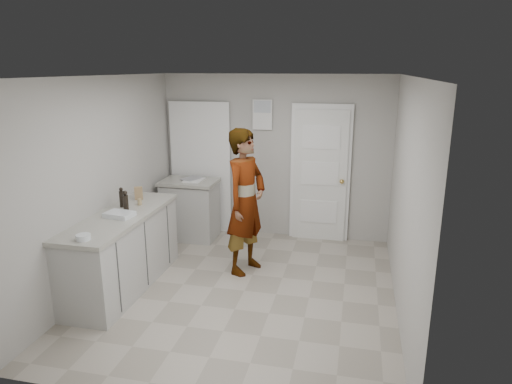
% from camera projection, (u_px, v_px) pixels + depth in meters
% --- Properties ---
extents(ground, '(4.00, 4.00, 0.00)m').
position_uv_depth(ground, '(244.00, 291.00, 5.47)').
color(ground, gray).
rests_on(ground, ground).
extents(room_shell, '(4.00, 4.00, 4.00)m').
position_uv_depth(room_shell, '(264.00, 172.00, 7.07)').
color(room_shell, '#ACA9A3').
rests_on(room_shell, ground).
extents(main_counter, '(0.64, 1.96, 0.93)m').
position_uv_depth(main_counter, '(123.00, 254.00, 5.47)').
color(main_counter, '#BAB9B5').
rests_on(main_counter, ground).
extents(side_counter, '(0.84, 0.61, 0.93)m').
position_uv_depth(side_counter, '(190.00, 211.00, 7.08)').
color(side_counter, '#BAB9B5').
rests_on(side_counter, ground).
extents(person, '(0.66, 0.80, 1.87)m').
position_uv_depth(person, '(246.00, 202.00, 5.80)').
color(person, silver).
rests_on(person, ground).
extents(cake_mix_box, '(0.11, 0.09, 0.17)m').
position_uv_depth(cake_mix_box, '(139.00, 193.00, 5.92)').
color(cake_mix_box, '#98784C').
rests_on(cake_mix_box, main_counter).
extents(spice_jar, '(0.05, 0.05, 0.08)m').
position_uv_depth(spice_jar, '(140.00, 202.00, 5.70)').
color(spice_jar, tan).
rests_on(spice_jar, main_counter).
extents(oil_cruet_a, '(0.06, 0.06, 0.25)m').
position_uv_depth(oil_cruet_a, '(126.00, 201.00, 5.45)').
color(oil_cruet_a, black).
rests_on(oil_cruet_a, main_counter).
extents(oil_cruet_b, '(0.06, 0.06, 0.25)m').
position_uv_depth(oil_cruet_b, '(122.00, 198.00, 5.60)').
color(oil_cruet_b, black).
rests_on(oil_cruet_b, main_counter).
extents(baking_dish, '(0.34, 0.26, 0.06)m').
position_uv_depth(baking_dish, '(119.00, 215.00, 5.25)').
color(baking_dish, silver).
rests_on(baking_dish, main_counter).
extents(egg_bowl, '(0.14, 0.14, 0.06)m').
position_uv_depth(egg_bowl, '(83.00, 237.00, 4.55)').
color(egg_bowl, silver).
rests_on(egg_bowl, main_counter).
extents(papers, '(0.28, 0.35, 0.01)m').
position_uv_depth(papers, '(194.00, 180.00, 6.94)').
color(papers, white).
rests_on(papers, side_counter).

